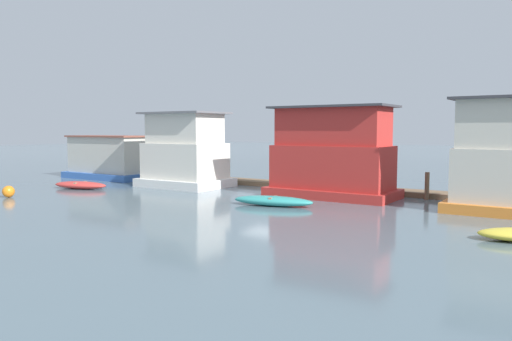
{
  "coord_description": "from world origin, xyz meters",
  "views": [
    {
      "loc": [
        16.19,
        -25.65,
        3.84
      ],
      "look_at": [
        0.0,
        -1.0,
        1.4
      ],
      "focal_mm": 35.0,
      "sensor_mm": 36.0,
      "label": 1
    }
  ],
  "objects_px": {
    "houseboat_red": "(332,155)",
    "dinghy_red": "(80,185)",
    "houseboat_blue": "(107,158)",
    "houseboat_white": "(185,153)",
    "dinghy_teal": "(273,201)",
    "mooring_post_far_left": "(427,186)",
    "buoy_orange": "(8,192)",
    "mooring_post_near_right": "(122,164)"
  },
  "relations": [
    {
      "from": "houseboat_red",
      "to": "dinghy_red",
      "type": "relative_size",
      "value": 1.78
    },
    {
      "from": "houseboat_blue",
      "to": "houseboat_red",
      "type": "distance_m",
      "value": 19.28
    },
    {
      "from": "houseboat_white",
      "to": "dinghy_teal",
      "type": "height_order",
      "value": "houseboat_white"
    },
    {
      "from": "dinghy_teal",
      "to": "mooring_post_far_left",
      "type": "bearing_deg",
      "value": 48.05
    },
    {
      "from": "houseboat_blue",
      "to": "dinghy_red",
      "type": "xyz_separation_m",
      "value": [
        3.96,
        -5.59,
        -1.36
      ]
    },
    {
      "from": "houseboat_blue",
      "to": "dinghy_red",
      "type": "distance_m",
      "value": 6.98
    },
    {
      "from": "houseboat_white",
      "to": "buoy_orange",
      "type": "xyz_separation_m",
      "value": [
        -4.7,
        -9.66,
        -1.93
      ]
    },
    {
      "from": "houseboat_red",
      "to": "mooring_post_near_right",
      "type": "height_order",
      "value": "houseboat_red"
    },
    {
      "from": "houseboat_blue",
      "to": "buoy_orange",
      "type": "xyz_separation_m",
      "value": [
        4.06,
        -10.49,
        -1.26
      ]
    },
    {
      "from": "houseboat_white",
      "to": "dinghy_teal",
      "type": "distance_m",
      "value": 10.48
    },
    {
      "from": "houseboat_white",
      "to": "dinghy_red",
      "type": "height_order",
      "value": "houseboat_white"
    },
    {
      "from": "mooring_post_far_left",
      "to": "mooring_post_near_right",
      "type": "height_order",
      "value": "mooring_post_near_right"
    },
    {
      "from": "mooring_post_far_left",
      "to": "dinghy_red",
      "type": "bearing_deg",
      "value": -160.32
    },
    {
      "from": "mooring_post_far_left",
      "to": "dinghy_teal",
      "type": "bearing_deg",
      "value": -131.95
    },
    {
      "from": "dinghy_teal",
      "to": "mooring_post_near_right",
      "type": "height_order",
      "value": "mooring_post_near_right"
    },
    {
      "from": "dinghy_red",
      "to": "buoy_orange",
      "type": "height_order",
      "value": "buoy_orange"
    },
    {
      "from": "buoy_orange",
      "to": "mooring_post_far_left",
      "type": "bearing_deg",
      "value": 31.14
    },
    {
      "from": "houseboat_red",
      "to": "buoy_orange",
      "type": "relative_size",
      "value": 10.83
    },
    {
      "from": "houseboat_white",
      "to": "dinghy_red",
      "type": "distance_m",
      "value": 7.06
    },
    {
      "from": "houseboat_red",
      "to": "dinghy_teal",
      "type": "relative_size",
      "value": 1.68
    },
    {
      "from": "dinghy_red",
      "to": "mooring_post_near_right",
      "type": "height_order",
      "value": "mooring_post_near_right"
    },
    {
      "from": "mooring_post_far_left",
      "to": "buoy_orange",
      "type": "bearing_deg",
      "value": -148.86
    },
    {
      "from": "houseboat_red",
      "to": "dinghy_red",
      "type": "bearing_deg",
      "value": -160.86
    },
    {
      "from": "houseboat_blue",
      "to": "houseboat_white",
      "type": "height_order",
      "value": "houseboat_white"
    },
    {
      "from": "houseboat_blue",
      "to": "dinghy_red",
      "type": "height_order",
      "value": "houseboat_blue"
    },
    {
      "from": "houseboat_blue",
      "to": "dinghy_teal",
      "type": "bearing_deg",
      "value": -15.19
    },
    {
      "from": "buoy_orange",
      "to": "houseboat_red",
      "type": "bearing_deg",
      "value": 33.89
    },
    {
      "from": "mooring_post_far_left",
      "to": "mooring_post_near_right",
      "type": "distance_m",
      "value": 24.28
    },
    {
      "from": "houseboat_white",
      "to": "dinghy_teal",
      "type": "relative_size",
      "value": 1.32
    },
    {
      "from": "mooring_post_near_right",
      "to": "houseboat_blue",
      "type": "bearing_deg",
      "value": -82.68
    },
    {
      "from": "houseboat_red",
      "to": "dinghy_red",
      "type": "height_order",
      "value": "houseboat_red"
    },
    {
      "from": "houseboat_white",
      "to": "dinghy_red",
      "type": "relative_size",
      "value": 1.4
    },
    {
      "from": "mooring_post_far_left",
      "to": "houseboat_red",
      "type": "bearing_deg",
      "value": -158.64
    },
    {
      "from": "houseboat_white",
      "to": "mooring_post_far_left",
      "type": "relative_size",
      "value": 3.76
    },
    {
      "from": "dinghy_teal",
      "to": "houseboat_red",
      "type": "bearing_deg",
      "value": 77.03
    },
    {
      "from": "houseboat_white",
      "to": "houseboat_blue",
      "type": "bearing_deg",
      "value": 174.59
    },
    {
      "from": "houseboat_blue",
      "to": "buoy_orange",
      "type": "relative_size",
      "value": 11.02
    },
    {
      "from": "mooring_post_far_left",
      "to": "buoy_orange",
      "type": "relative_size",
      "value": 2.26
    },
    {
      "from": "houseboat_white",
      "to": "houseboat_red",
      "type": "height_order",
      "value": "houseboat_red"
    },
    {
      "from": "houseboat_blue",
      "to": "houseboat_red",
      "type": "height_order",
      "value": "houseboat_red"
    },
    {
      "from": "dinghy_red",
      "to": "houseboat_white",
      "type": "bearing_deg",
      "value": 44.74
    },
    {
      "from": "houseboat_white",
      "to": "buoy_orange",
      "type": "relative_size",
      "value": 8.51
    }
  ]
}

